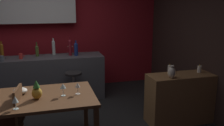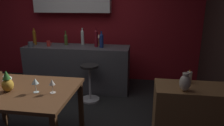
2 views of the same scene
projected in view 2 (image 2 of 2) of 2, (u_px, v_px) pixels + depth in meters
name	position (u px, v px, depth m)	size (l,w,h in m)	color
ground_plane	(54.00, 123.00, 3.07)	(9.00, 9.00, 0.00)	black
wall_kitchen_back	(85.00, 18.00, 4.65)	(5.20, 0.33, 2.60)	maroon
dining_table	(21.00, 95.00, 2.48)	(1.32, 0.97, 0.74)	#56351E
kitchen_counter	(78.00, 68.00, 4.23)	(2.10, 0.60, 0.90)	#4C4C51
sideboard_cabinet	(201.00, 120.00, 2.41)	(1.10, 0.44, 0.82)	olive
bar_stool	(90.00, 82.00, 3.70)	(0.34, 0.34, 0.68)	#262323
wine_glass_left	(52.00, 83.00, 2.32)	(0.07, 0.07, 0.16)	silver
wine_glass_center	(35.00, 82.00, 2.33)	(0.08, 0.08, 0.17)	silver
pineapple_centerpiece	(7.00, 83.00, 2.37)	(0.13, 0.13, 0.25)	gold
fruit_bowl	(4.00, 79.00, 2.65)	(0.19, 0.19, 0.08)	beige
wine_bottle_ruby	(96.00, 38.00, 4.00)	(0.08, 0.08, 0.38)	maroon
wine_bottle_olive	(66.00, 39.00, 4.20)	(0.07, 0.07, 0.29)	#475623
wine_bottle_cobalt	(101.00, 40.00, 3.95)	(0.08, 0.08, 0.31)	navy
wine_bottle_clear	(82.00, 37.00, 4.20)	(0.06, 0.06, 0.35)	silver
wine_bottle_amber	(34.00, 37.00, 4.21)	(0.06, 0.06, 0.34)	#8C5114
cup_slate	(31.00, 44.00, 4.05)	(0.13, 0.10, 0.10)	#515660
cup_red	(49.00, 44.00, 4.09)	(0.11, 0.07, 0.11)	red
counter_lamp	(99.00, 37.00, 4.15)	(0.12, 0.12, 0.22)	#A58447
pillar_candle_tall	(189.00, 77.00, 2.42)	(0.06, 0.06, 0.16)	white
vase_ceramic_ivory	(185.00, 83.00, 2.19)	(0.12, 0.12, 0.20)	beige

